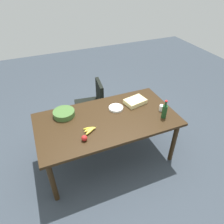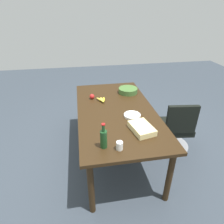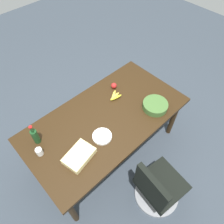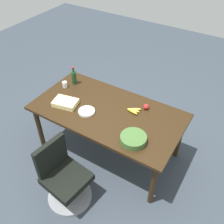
% 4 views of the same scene
% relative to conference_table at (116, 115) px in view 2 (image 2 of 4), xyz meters
% --- Properties ---
extents(ground_plane, '(10.00, 10.00, 0.00)m').
position_rel_conference_table_xyz_m(ground_plane, '(0.00, 0.00, -0.71)').
color(ground_plane, '#363F48').
extents(conference_table, '(2.02, 1.07, 0.79)m').
position_rel_conference_table_xyz_m(conference_table, '(0.00, 0.00, 0.00)').
color(conference_table, '#2F1F0E').
rests_on(conference_table, ground).
extents(office_chair, '(0.56, 0.56, 0.88)m').
position_rel_conference_table_xyz_m(office_chair, '(-0.04, -0.93, -0.38)').
color(office_chair, gray).
rests_on(office_chair, ground).
extents(banana_bunch, '(0.18, 0.15, 0.04)m').
position_rel_conference_table_xyz_m(banana_bunch, '(0.31, 0.16, 0.10)').
color(banana_bunch, yellow).
rests_on(banana_bunch, conference_table).
extents(apple_red, '(0.08, 0.08, 0.08)m').
position_rel_conference_table_xyz_m(apple_red, '(0.42, 0.30, 0.12)').
color(apple_red, red).
rests_on(apple_red, conference_table).
extents(sheet_cake, '(0.36, 0.28, 0.07)m').
position_rel_conference_table_xyz_m(sheet_cake, '(-0.55, -0.20, 0.11)').
color(sheet_cake, beige).
rests_on(sheet_cake, conference_table).
extents(paper_plate_stack, '(0.24, 0.24, 0.03)m').
position_rel_conference_table_xyz_m(paper_plate_stack, '(-0.22, -0.18, 0.09)').
color(paper_plate_stack, white).
rests_on(paper_plate_stack, conference_table).
extents(salad_bowl, '(0.37, 0.37, 0.08)m').
position_rel_conference_table_xyz_m(salad_bowl, '(0.55, -0.31, 0.12)').
color(salad_bowl, '#426830').
rests_on(salad_bowl, conference_table).
extents(wine_bottle, '(0.08, 0.08, 0.28)m').
position_rel_conference_table_xyz_m(wine_bottle, '(-0.77, 0.28, 0.19)').
color(wine_bottle, '#1A421F').
rests_on(wine_bottle, conference_table).
extents(paper_cup, '(0.08, 0.08, 0.09)m').
position_rel_conference_table_xyz_m(paper_cup, '(-0.83, 0.12, 0.12)').
color(paper_cup, white).
rests_on(paper_cup, conference_table).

